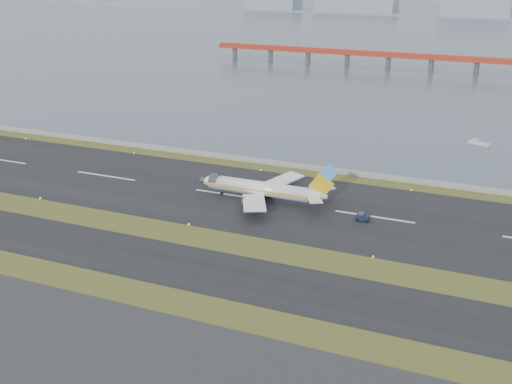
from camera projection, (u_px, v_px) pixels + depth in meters
ground at (173, 237)px, 147.89m from camera, size 1000.00×1000.00×0.00m
taxiway_strip at (145, 258)px, 137.53m from camera, size 1000.00×18.00×0.10m
runway_strip at (229, 195)px, 173.76m from camera, size 1000.00×45.00×0.10m
seawall at (270, 162)px, 199.48m from camera, size 1000.00×2.50×1.00m
bay_water at (445, 31)px, 544.71m from camera, size 1400.00×800.00×1.30m
red_pier at (432, 59)px, 353.68m from camera, size 260.00×5.00×10.20m
far_shoreline at (480, 10)px, 675.62m from camera, size 1400.00×80.00×60.50m
airliner at (264, 189)px, 168.06m from camera, size 38.52×32.89×12.80m
pushback_tug at (363, 217)px, 156.43m from camera, size 3.33×2.04×2.09m
workboat_near at (479, 143)px, 219.75m from camera, size 7.70×4.73×1.79m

